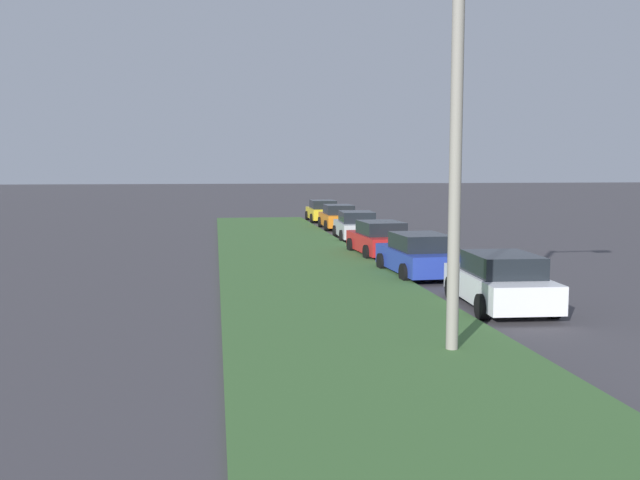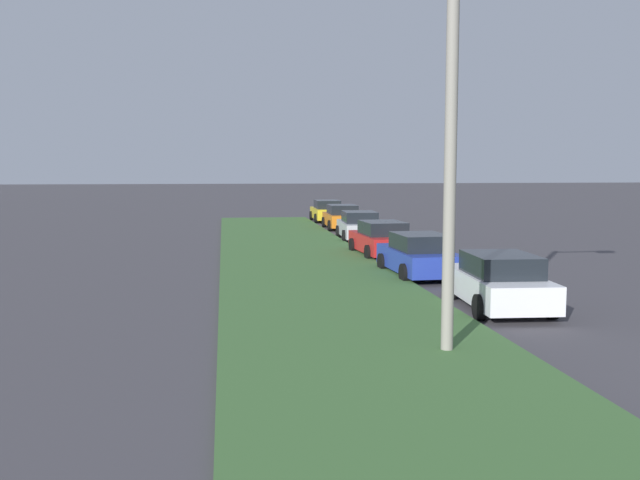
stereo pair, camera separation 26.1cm
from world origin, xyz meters
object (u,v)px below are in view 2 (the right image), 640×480
(parked_car_orange, at_px, (342,217))
(streetlight, at_px, (469,131))
(parked_car_blue, at_px, (419,256))
(parked_car_white, at_px, (499,282))
(parked_car_silver, at_px, (359,226))
(parked_car_yellow, at_px, (327,211))
(parked_car_red, at_px, (382,239))

(parked_car_orange, relative_size, streetlight, 0.58)
(parked_car_blue, relative_size, streetlight, 0.58)
(parked_car_white, distance_m, parked_car_silver, 17.67)
(parked_car_yellow, xyz_separation_m, streetlight, (-34.17, 2.30, 3.67))
(parked_car_blue, xyz_separation_m, parked_car_red, (5.46, 0.05, 0.00))
(parked_car_orange, bearing_deg, parked_car_red, 178.44)
(parked_car_silver, distance_m, parked_car_orange, 6.41)
(parked_car_yellow, bearing_deg, parked_car_orange, -179.14)
(parked_car_white, relative_size, parked_car_blue, 1.01)
(parked_car_red, relative_size, parked_car_silver, 1.00)
(parked_car_white, xyz_separation_m, streetlight, (-4.19, 2.41, 3.67))
(parked_car_white, relative_size, parked_car_silver, 1.00)
(parked_car_white, bearing_deg, parked_car_orange, 3.47)
(parked_car_blue, bearing_deg, parked_car_yellow, -3.37)
(parked_car_red, xyz_separation_m, parked_car_orange, (13.00, -0.53, 0.00))
(parked_car_silver, relative_size, streetlight, 0.58)
(parked_car_orange, xyz_separation_m, parked_car_yellow, (5.90, 0.04, 0.00))
(parked_car_red, bearing_deg, parked_car_blue, 177.57)
(parked_car_white, height_order, parked_car_yellow, same)
(parked_car_blue, height_order, streetlight, streetlight)
(parked_car_yellow, bearing_deg, parked_car_red, 179.00)
(parked_car_blue, height_order, parked_car_silver, same)
(parked_car_silver, bearing_deg, parked_car_blue, -178.61)
(parked_car_red, distance_m, parked_car_yellow, 18.91)
(parked_car_yellow, bearing_deg, parked_car_silver, 179.75)
(parked_car_white, height_order, streetlight, streetlight)
(parked_car_white, bearing_deg, streetlight, 153.46)
(parked_car_yellow, relative_size, streetlight, 0.58)
(parked_car_silver, height_order, parked_car_orange, same)
(parked_car_white, relative_size, parked_car_red, 1.00)
(parked_car_white, height_order, parked_car_blue, same)
(parked_car_white, bearing_deg, parked_car_red, 6.39)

